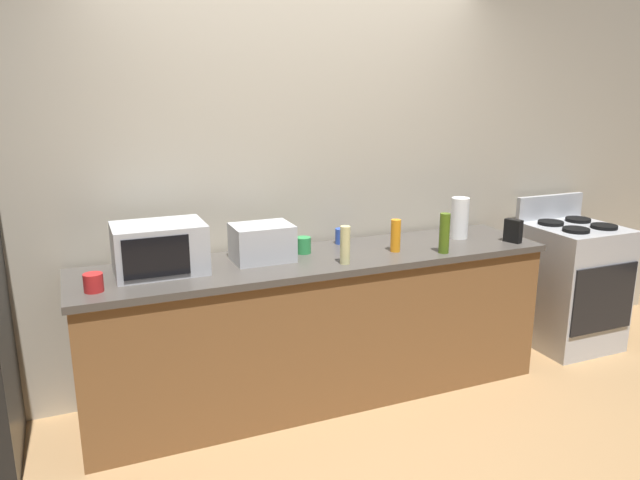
{
  "coord_description": "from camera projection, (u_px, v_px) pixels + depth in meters",
  "views": [
    {
      "loc": [
        -1.33,
        -2.77,
        1.89
      ],
      "look_at": [
        0.0,
        0.4,
        1.0
      ],
      "focal_mm": 33.9,
      "sensor_mm": 36.0,
      "label": 1
    }
  ],
  "objects": [
    {
      "name": "back_wall",
      "position": [
        295.0,
        172.0,
        3.83
      ],
      "size": [
        6.4,
        0.1,
        2.7
      ],
      "primitive_type": "cube",
      "color": "#B2A893",
      "rests_on": "ground_plane"
    },
    {
      "name": "cordless_phone",
      "position": [
        513.0,
        231.0,
        3.87
      ],
      "size": [
        0.08,
        0.12,
        0.15
      ],
      "primitive_type": "cube",
      "rotation": [
        0.0,
        0.0,
        0.35
      ],
      "color": "black",
      "rests_on": "counter_run"
    },
    {
      "name": "counter_run",
      "position": [
        320.0,
        327.0,
        3.69
      ],
      "size": [
        2.84,
        0.64,
        0.9
      ],
      "color": "brown",
      "rests_on": "ground_plane"
    },
    {
      "name": "paper_towel_roll",
      "position": [
        460.0,
        218.0,
        3.97
      ],
      "size": [
        0.12,
        0.12,
        0.27
      ],
      "primitive_type": "cylinder",
      "color": "white",
      "rests_on": "counter_run"
    },
    {
      "name": "mug_red",
      "position": [
        93.0,
        283.0,
        2.96
      ],
      "size": [
        0.1,
        0.1,
        0.09
      ],
      "primitive_type": "cylinder",
      "color": "red",
      "rests_on": "counter_run"
    },
    {
      "name": "bottle_dish_soap",
      "position": [
        396.0,
        236.0,
        3.66
      ],
      "size": [
        0.06,
        0.06,
        0.2
      ],
      "primitive_type": "cylinder",
      "color": "orange",
      "rests_on": "counter_run"
    },
    {
      "name": "bottle_vinegar",
      "position": [
        345.0,
        245.0,
        3.4
      ],
      "size": [
        0.06,
        0.06,
        0.22
      ],
      "primitive_type": "cylinder",
      "color": "beige",
      "rests_on": "counter_run"
    },
    {
      "name": "ground_plane",
      "position": [
        347.0,
        426.0,
        3.44
      ],
      "size": [
        8.0,
        8.0,
        0.0
      ],
      "primitive_type": "plane",
      "color": "#A87F51"
    },
    {
      "name": "bottle_olive_oil",
      "position": [
        444.0,
        233.0,
        3.62
      ],
      "size": [
        0.06,
        0.06,
        0.24
      ],
      "primitive_type": "cylinder",
      "color": "#4C6B19",
      "rests_on": "counter_run"
    },
    {
      "name": "mug_blue",
      "position": [
        341.0,
        236.0,
        3.85
      ],
      "size": [
        0.08,
        0.08,
        0.1
      ],
      "primitive_type": "cylinder",
      "color": "#2D4CB2",
      "rests_on": "counter_run"
    },
    {
      "name": "toaster_oven",
      "position": [
        262.0,
        242.0,
        3.47
      ],
      "size": [
        0.34,
        0.26,
        0.21
      ],
      "primitive_type": "cube",
      "color": "#B7BABF",
      "rests_on": "counter_run"
    },
    {
      "name": "microwave",
      "position": [
        159.0,
        248.0,
        3.24
      ],
      "size": [
        0.48,
        0.35,
        0.27
      ],
      "color": "#B7BABF",
      "rests_on": "counter_run"
    },
    {
      "name": "stove_range",
      "position": [
        570.0,
        284.0,
        4.44
      ],
      "size": [
        0.6,
        0.61,
        1.08
      ],
      "color": "#B7BABF",
      "rests_on": "ground_plane"
    },
    {
      "name": "mug_green",
      "position": [
        303.0,
        245.0,
        3.63
      ],
      "size": [
        0.09,
        0.09,
        0.1
      ],
      "primitive_type": "cylinder",
      "color": "#2D8C47",
      "rests_on": "counter_run"
    }
  ]
}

